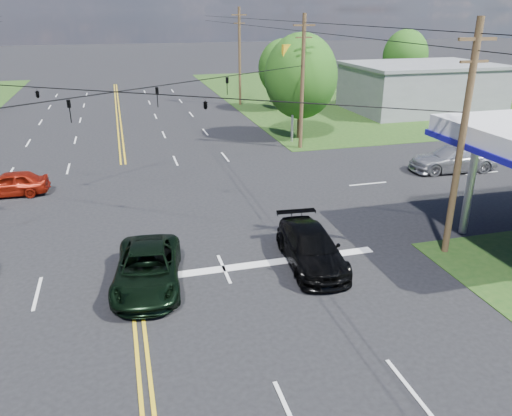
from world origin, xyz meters
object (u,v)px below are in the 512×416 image
object	(u,v)px
suv_black	(311,248)
pole_ne	(302,81)
tree_far_r	(405,56)
pickup_dkgreen	(147,269)
retail_ne	(420,89)
pole_right_far	(240,56)
tree_right_b	(283,68)
pole_se	(462,140)
tree_right_a	(301,76)

from	to	relation	value
suv_black	pole_ne	bearing A→B (deg)	75.66
tree_far_r	pickup_dkgreen	distance (m)	51.18
pole_ne	suv_black	bearing A→B (deg)	-108.86
retail_ne	pole_right_far	xyz separation A→B (m)	(-17.00, 8.00, 2.97)
pole_ne	suv_black	xyz separation A→B (m)	(-5.98, -17.50, -4.17)
retail_ne	suv_black	world-z (taller)	retail_ne
retail_ne	tree_right_b	world-z (taller)	tree_right_b
pole_right_far	tree_right_b	bearing A→B (deg)	-48.81
tree_right_b	pole_se	bearing A→B (deg)	-96.05
tree_right_a	tree_right_b	world-z (taller)	tree_right_a
pole_se	suv_black	distance (m)	7.31
tree_right_b	suv_black	world-z (taller)	tree_right_b
tree_right_b	pickup_dkgreen	size ratio (longest dim) A/B	1.37
pole_se	pickup_dkgreen	xyz separation A→B (m)	(-12.50, 0.50, -4.20)
pole_se	pickup_dkgreen	distance (m)	13.19
pole_ne	suv_black	size ratio (longest dim) A/B	1.86
pole_right_far	pickup_dkgreen	size ratio (longest dim) A/B	1.93
suv_black	tree_right_b	bearing A→B (deg)	78.26
tree_right_a	suv_black	xyz separation A→B (m)	(-6.98, -20.50, -4.13)
pole_right_far	retail_ne	bearing A→B (deg)	-25.20
tree_far_r	suv_black	bearing A→B (deg)	-125.02
pole_right_far	tree_right_b	xyz separation A→B (m)	(3.50, -4.00, -0.95)
retail_ne	tree_right_a	world-z (taller)	tree_right_a
pole_se	pole_ne	distance (m)	18.00
pole_right_far	tree_right_a	distance (m)	16.03
pole_se	tree_right_b	bearing A→B (deg)	83.95
pole_right_far	tree_right_b	distance (m)	5.40
retail_ne	suv_black	bearing A→B (deg)	-128.88
pole_se	tree_far_r	distance (m)	44.30
tree_far_r	pole_right_far	bearing A→B (deg)	-174.56
pole_se	pickup_dkgreen	bearing A→B (deg)	177.71
retail_ne	pole_se	bearing A→B (deg)	-120.38
pole_ne	tree_far_r	bearing A→B (deg)	45.00
tree_far_r	suv_black	world-z (taller)	tree_far_r
suv_black	tree_far_r	bearing A→B (deg)	59.50
retail_ne	pickup_dkgreen	xyz separation A→B (m)	(-29.50, -28.50, -1.48)
retail_ne	pole_right_far	size ratio (longest dim) A/B	1.40
pickup_dkgreen	tree_far_r	bearing A→B (deg)	56.49
pole_se	pole_right_far	world-z (taller)	pole_right_far
retail_ne	pole_se	xyz separation A→B (m)	(-17.00, -29.00, 2.72)
retail_ne	pole_ne	xyz separation A→B (m)	(-17.00, -11.00, 2.72)
pole_ne	tree_far_r	size ratio (longest dim) A/B	1.25
pole_ne	pole_right_far	world-z (taller)	pole_right_far
tree_right_b	tree_right_a	bearing A→B (deg)	-101.77
pole_ne	tree_right_a	distance (m)	3.16
pickup_dkgreen	suv_black	size ratio (longest dim) A/B	1.01
tree_far_r	pole_se	bearing A→B (deg)	-118.30
pole_se	tree_far_r	world-z (taller)	pole_se
pole_se	retail_ne	bearing A→B (deg)	59.62
pole_right_far	pole_ne	bearing A→B (deg)	-90.00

